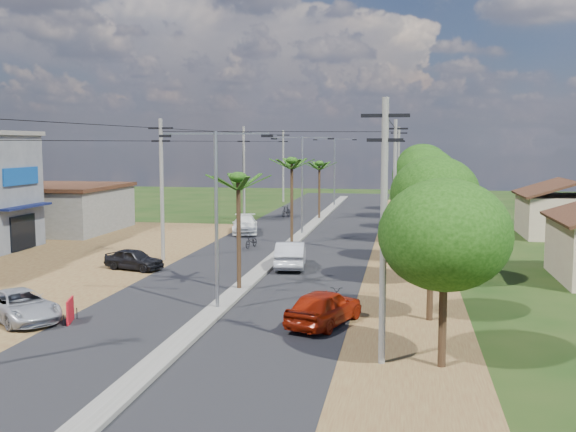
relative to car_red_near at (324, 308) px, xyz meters
name	(u,v)px	position (x,y,z in m)	size (l,w,h in m)	color
ground	(217,311)	(-5.00, 1.59, -0.76)	(160.00, 160.00, 0.00)	black
road	(279,255)	(-5.00, 16.59, -0.74)	(12.00, 110.00, 0.04)	black
median	(287,247)	(-5.00, 19.59, -0.67)	(1.00, 90.00, 0.18)	#605E56
dirt_lot_west	(13,267)	(-20.00, 9.59, -0.74)	(18.00, 46.00, 0.04)	brown
dirt_shoulder_east	(409,259)	(3.50, 16.59, -0.74)	(5.00, 90.00, 0.03)	brown
low_shed	(56,208)	(-26.00, 25.59, 1.21)	(10.40, 10.40, 3.95)	#605E56
house_east_far	(568,207)	(16.00, 29.59, 1.64)	(7.60, 7.50, 4.60)	tan
tree_east_a	(445,235)	(4.50, -4.41, 3.73)	(4.40, 4.40, 6.37)	black
tree_east_b	(432,224)	(4.30, 1.59, 3.35)	(4.00, 4.00, 5.83)	black
tree_east_c	(435,194)	(4.70, 8.59, 4.11)	(4.60, 4.60, 6.83)	black
tree_east_d	(425,194)	(4.40, 15.59, 3.58)	(4.20, 4.20, 6.13)	black
tree_east_e	(425,175)	(4.60, 23.59, 4.33)	(4.80, 4.80, 7.14)	black
tree_east_f	(417,185)	(4.20, 31.59, 3.13)	(3.80, 3.80, 5.52)	black
tree_east_g	(423,166)	(4.80, 39.59, 4.48)	(5.00, 5.00, 7.38)	black
tree_east_h	(418,169)	(4.50, 47.59, 3.88)	(4.40, 4.40, 6.52)	black
palm_median_near	(238,182)	(-5.00, 5.59, 4.78)	(2.00, 2.00, 6.15)	black
palm_median_mid	(292,165)	(-5.00, 21.59, 5.14)	(2.00, 2.00, 6.55)	black
palm_median_far	(319,166)	(-5.00, 37.59, 4.50)	(2.00, 2.00, 5.85)	black
streetlight_near	(216,205)	(-5.00, 1.59, 4.03)	(5.10, 0.18, 8.00)	gray
streetlight_mid	(302,176)	(-5.00, 26.59, 4.03)	(5.10, 0.18, 8.00)	gray
streetlight_far	(335,166)	(-5.00, 51.59, 4.03)	(5.10, 0.18, 8.00)	gray
utility_pole_w_b	(162,186)	(-12.00, 13.59, 4.00)	(1.60, 0.24, 9.00)	#605E56
utility_pole_w_c	(244,171)	(-12.00, 35.59, 4.00)	(1.60, 0.24, 9.00)	#605E56
utility_pole_w_d	(283,164)	(-12.00, 56.59, 4.00)	(1.60, 0.24, 9.00)	#605E56
utility_pole_e_a	(384,226)	(2.50, -4.41, 4.00)	(1.60, 0.24, 9.00)	#605E56
utility_pole_e_b	(395,185)	(2.50, 17.59, 4.00)	(1.60, 0.24, 9.00)	#605E56
utility_pole_e_c	(398,171)	(2.50, 39.59, 4.00)	(1.60, 0.24, 9.00)	#605E56
car_red_near	(324,308)	(0.00, 0.00, 0.00)	(1.79, 4.45, 1.52)	maroon
car_silver_mid	(291,255)	(-3.50, 12.32, 0.04)	(1.68, 4.83, 1.59)	#A2A4AA
car_white_far	(245,225)	(-9.78, 26.71, -0.04)	(2.02, 4.96, 1.44)	silver
car_parked_silver	(20,306)	(-12.72, -1.51, -0.11)	(2.14, 4.64, 1.29)	#A2A4AA
car_parked_dark	(134,260)	(-12.51, 10.11, -0.13)	(1.47, 3.66, 1.25)	black
moto_rider_east	(336,300)	(0.20, 2.89, -0.33)	(0.57, 1.64, 0.86)	black
moto_rider_west_a	(251,242)	(-7.54, 19.38, -0.28)	(0.63, 1.81, 0.95)	black
moto_rider_west_b	(286,212)	(-8.59, 39.45, -0.19)	(0.54, 1.91, 1.15)	black
roadside_sign	(70,311)	(-10.50, -1.42, -0.24)	(0.45, 1.22, 1.04)	maroon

